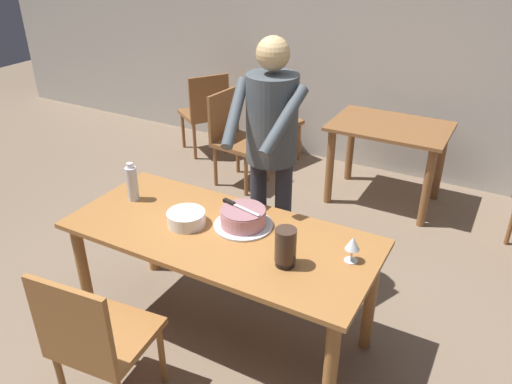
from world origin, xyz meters
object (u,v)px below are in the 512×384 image
Objects in this scene: background_chair_3 at (235,135)px; background_table at (388,142)px; wine_glass_near at (353,244)px; cake_on_platter at (243,218)px; chair_near_side at (96,338)px; main_dining_table at (221,248)px; background_chair_1 at (270,114)px; cake_knife at (234,204)px; water_bottle at (132,183)px; hurricane_lamp at (285,247)px; background_chair_2 at (205,110)px; plate_stack at (186,218)px; person_cutting_cake at (271,142)px.

background_table is at bearing 13.04° from background_chair_3.
background_table is (-0.37, 2.08, -0.28)m from wine_glass_near.
chair_near_side is (-0.33, -0.88, -0.31)m from cake_on_platter.
main_dining_table is 0.77m from wine_glass_near.
cake_knife is at bearing -67.29° from background_chair_1.
cake_knife is 0.69m from water_bottle.
background_chair_1 is at bearing 118.71° from hurricane_lamp.
hurricane_lamp is 2.29m from background_table.
wine_glass_near is 0.14× the size of background_table.
background_chair_2 reaches higher than background_table.
background_chair_1 is (-1.45, 2.64, -0.37)m from hurricane_lamp.
plate_stack is 0.80m from chair_near_side.
person_cutting_cake is at bearing -62.71° from background_chair_1.
background_chair_1 is at bearing 106.96° from plate_stack.
hurricane_lamp is at bearing -52.98° from background_chair_3.
chair_near_side reaches higher than cake_on_platter.
hurricane_lamp reaches higher than background_table.
person_cutting_cake reaches higher than background_chair_3.
main_dining_table is at bearing -68.63° from background_chair_1.
background_chair_2 is (-1.67, 1.71, -0.58)m from person_cutting_cake.
cake_on_platter is 0.43m from hurricane_lamp.
background_table is (0.28, 2.05, -0.22)m from cake_on_platter.
main_dining_table is 1.03× the size of person_cutting_cake.
plate_stack is 1.53× the size of wine_glass_near.
wine_glass_near is 0.69× the size of hurricane_lamp.
background_table is (0.58, 2.19, -0.21)m from plate_stack.
water_bottle reaches higher than plate_stack.
chair_near_side reaches higher than wine_glass_near.
main_dining_table is 2.11m from background_chair_3.
main_dining_table is at bearing -99.64° from background_table.
hurricane_lamp is (-0.28, -0.19, 0.00)m from wine_glass_near.
cake_knife is 1.28× the size of hurricane_lamp.
cake_on_platter is at bearing -51.44° from background_chair_2.
chair_near_side is 2.73m from background_chair_3.
cake_knife is 2.04m from background_chair_3.
background_chair_3 reaches higher than plate_stack.
hurricane_lamp is at bearing -6.68° from plate_stack.
hurricane_lamp is at bearing -48.71° from background_chair_2.
cake_knife is 1.07× the size of water_bottle.
plate_stack is 0.48m from water_bottle.
main_dining_table reaches higher than background_table.
cake_knife is 0.27× the size of background_table.
hurricane_lamp reaches higher than main_dining_table.
chair_near_side and background_chair_1 have the same top height.
person_cutting_cake reaches higher than wine_glass_near.
plate_stack is 2.28m from background_table.
plate_stack reaches higher than background_table.
hurricane_lamp reaches higher than background_chair_3.
person_cutting_cake is at bearing 89.43° from main_dining_table.
cake_knife is at bearing 151.87° from hurricane_lamp.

